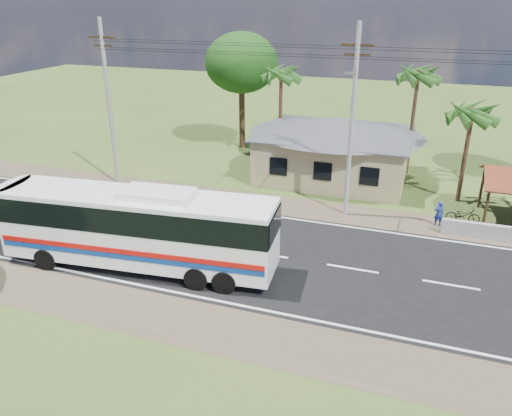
# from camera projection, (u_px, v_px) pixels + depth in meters

# --- Properties ---
(ground) EXTENTS (120.00, 120.00, 0.00)m
(ground) POSITION_uv_depth(u_px,v_px,m) (264.00, 254.00, 25.53)
(ground) COLOR #364D1B
(ground) RESTS_ON ground
(road) EXTENTS (120.00, 16.00, 0.03)m
(road) POSITION_uv_depth(u_px,v_px,m) (264.00, 254.00, 25.53)
(road) COLOR black
(road) RESTS_ON ground
(house) EXTENTS (12.40, 10.00, 5.00)m
(house) POSITION_uv_depth(u_px,v_px,m) (335.00, 141.00, 35.48)
(house) COLOR tan
(house) RESTS_ON ground
(concrete_barrier) EXTENTS (7.00, 0.30, 0.90)m
(concrete_barrier) POSITION_uv_depth(u_px,v_px,m) (511.00, 235.00, 26.58)
(concrete_barrier) COLOR #9E9E99
(concrete_barrier) RESTS_ON ground
(utility_poles) EXTENTS (32.80, 2.22, 11.00)m
(utility_poles) POSITION_uv_depth(u_px,v_px,m) (346.00, 120.00, 28.09)
(utility_poles) COLOR #9E9E99
(utility_poles) RESTS_ON ground
(palm_near) EXTENTS (2.80, 2.80, 6.70)m
(palm_near) POSITION_uv_depth(u_px,v_px,m) (472.00, 113.00, 29.96)
(palm_near) COLOR #47301E
(palm_near) RESTS_ON ground
(palm_mid) EXTENTS (2.80, 2.80, 8.20)m
(palm_mid) POSITION_uv_depth(u_px,v_px,m) (418.00, 75.00, 34.36)
(palm_mid) COLOR #47301E
(palm_mid) RESTS_ON ground
(palm_far) EXTENTS (2.80, 2.80, 7.70)m
(palm_far) POSITION_uv_depth(u_px,v_px,m) (281.00, 74.00, 38.01)
(palm_far) COLOR #47301E
(palm_far) RESTS_ON ground
(tree_behind_house) EXTENTS (6.00, 6.00, 9.61)m
(tree_behind_house) POSITION_uv_depth(u_px,v_px,m) (241.00, 63.00, 40.79)
(tree_behind_house) COLOR #47301E
(tree_behind_house) RESTS_ON ground
(coach_bus) EXTENTS (13.40, 4.09, 4.10)m
(coach_bus) POSITION_uv_depth(u_px,v_px,m) (138.00, 223.00, 23.45)
(coach_bus) COLOR white
(coach_bus) RESTS_ON ground
(motorcycle) EXTENTS (1.93, 0.78, 0.99)m
(motorcycle) POSITION_uv_depth(u_px,v_px,m) (463.00, 215.00, 28.88)
(motorcycle) COLOR black
(motorcycle) RESTS_ON ground
(person) EXTENTS (0.64, 0.53, 1.50)m
(person) POSITION_uv_depth(u_px,v_px,m) (439.00, 214.00, 28.45)
(person) COLOR navy
(person) RESTS_ON ground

